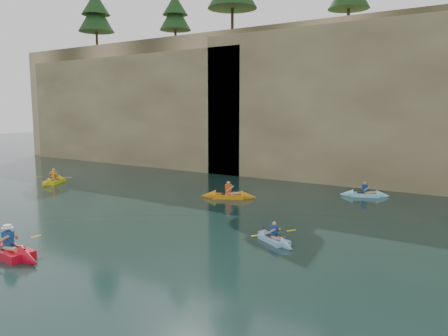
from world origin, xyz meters
The scene contains 11 objects.
ground centered at (0.00, 0.00, 0.00)m, with size 160.00×160.00×0.00m, color black.
cliff centered at (0.00, 30.00, 6.00)m, with size 70.00×16.00×12.00m, color tan.
cliff_slab_west centered at (-20.00, 22.60, 5.28)m, with size 26.00×2.40×10.56m, color tan.
cliff_slab_center centered at (2.00, 22.60, 5.70)m, with size 24.00×2.40×11.40m, color tan.
sea_cave_west centered at (-18.00, 21.95, 2.00)m, with size 4.50×1.00×4.00m, color black.
sea_cave_center centered at (-4.00, 21.95, 1.60)m, with size 3.50×1.00×3.20m, color black.
main_kayaker centered at (-4.21, 0.69, 0.19)m, with size 3.86×2.57×1.42m.
kayaker_orange centered at (-3.08, 13.74, 0.16)m, with size 3.36×2.29×1.28m.
kayaker_ltblue_near centered at (3.11, 7.50, 0.13)m, with size 2.59×1.90×1.04m.
kayaker_yellow centered at (-16.38, 11.29, 0.17)m, with size 2.36×3.27×1.34m.
kayaker_ltblue_mid centered at (3.58, 18.76, 0.14)m, with size 3.00×2.11×1.12m.
Camera 1 is at (10.78, -7.82, 5.34)m, focal length 35.00 mm.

